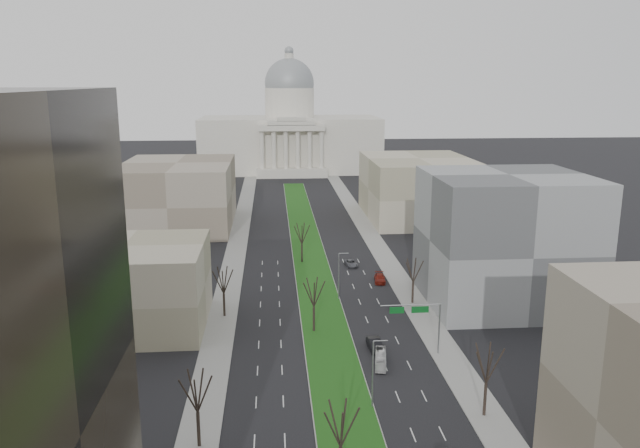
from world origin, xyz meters
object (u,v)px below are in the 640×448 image
car_red (380,278)px  box_van (381,359)px  car_grey_far (351,263)px  car_black (375,345)px

car_red → box_van: box_van is taller
box_van → car_red: bearing=90.0°
car_grey_far → box_van: (-1.91, -49.40, 0.23)m
car_black → box_van: bearing=-94.3°
car_red → box_van: 38.32m
car_red → box_van: (-6.39, -37.78, 0.12)m
car_black → car_grey_far: size_ratio=1.06×
car_black → box_van: (0.00, -5.11, 0.05)m
car_black → car_grey_far: car_black is taller
car_red → car_grey_far: size_ratio=1.11×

